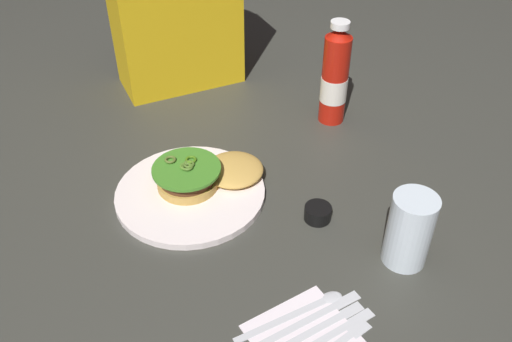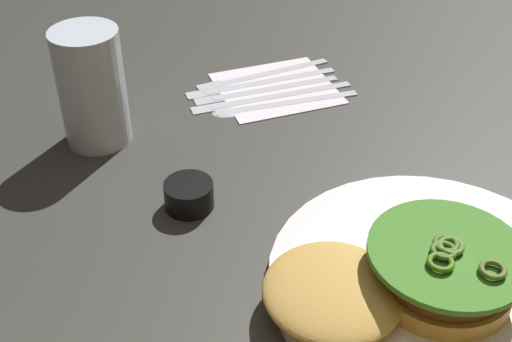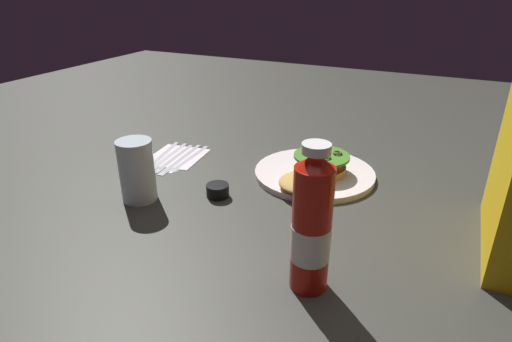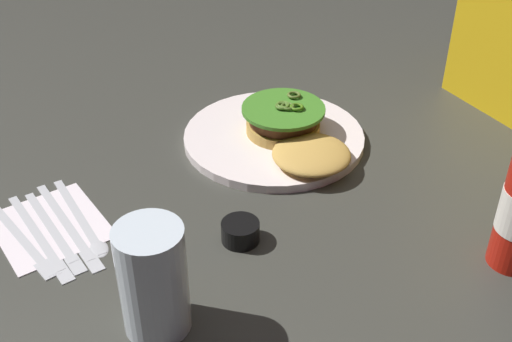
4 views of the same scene
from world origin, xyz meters
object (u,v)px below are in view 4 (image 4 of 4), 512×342
object	(u,v)px
fork_utensil	(26,242)
spoon_utensil	(85,225)
condiment_cup	(240,232)
steak_knife	(71,229)
dinner_plate	(274,137)
butter_knife	(42,240)
water_glass	(153,280)
napkin	(50,226)
burger_sandwich	(293,132)
table_knife	(56,234)

from	to	relation	value
fork_utensil	spoon_utensil	xyz separation A→B (m)	(0.00, 0.08, 0.00)
condiment_cup	steak_knife	world-z (taller)	condiment_cup
dinner_plate	fork_utensil	size ratio (longest dim) A/B	1.52
condiment_cup	spoon_utensil	size ratio (longest dim) A/B	0.26
butter_knife	fork_utensil	bearing A→B (deg)	-104.93
dinner_plate	spoon_utensil	bearing A→B (deg)	-78.07
fork_utensil	water_glass	bearing A→B (deg)	26.19
napkin	fork_utensil	xyz separation A→B (m)	(0.02, -0.04, 0.00)
napkin	spoon_utensil	distance (m)	0.05
burger_sandwich	fork_utensil	size ratio (longest dim) A/B	1.16
dinner_plate	condiment_cup	size ratio (longest dim) A/B	5.77
dinner_plate	fork_utensil	world-z (taller)	dinner_plate
table_knife	spoon_utensil	bearing A→B (deg)	91.06
fork_utensil	steak_knife	distance (m)	0.06
condiment_cup	napkin	distance (m)	0.27
table_knife	spoon_utensil	size ratio (longest dim) A/B	1.03
dinner_plate	fork_utensil	xyz separation A→B (m)	(0.07, -0.42, -0.00)
butter_knife	spoon_utensil	bearing A→B (deg)	93.87
spoon_utensil	fork_utensil	bearing A→B (deg)	-90.89
dinner_plate	water_glass	distance (m)	0.43
burger_sandwich	table_knife	size ratio (longest dim) A/B	1.12
water_glass	table_knife	world-z (taller)	water_glass
napkin	table_knife	bearing A→B (deg)	6.11
fork_utensil	steak_knife	world-z (taller)	same
napkin	fork_utensil	bearing A→B (deg)	-57.46
fork_utensil	steak_knife	size ratio (longest dim) A/B	0.89
spoon_utensil	condiment_cup	bearing A→B (deg)	54.53
butter_knife	steak_knife	size ratio (longest dim) A/B	0.97
burger_sandwich	dinner_plate	bearing A→B (deg)	-159.57
dinner_plate	table_knife	distance (m)	0.39
water_glass	butter_knife	bearing A→B (deg)	-157.77
dinner_plate	butter_knife	bearing A→B (deg)	-79.25
burger_sandwich	spoon_utensil	bearing A→B (deg)	-84.45
condiment_cup	fork_utensil	bearing A→B (deg)	-116.35
burger_sandwich	spoon_utensil	size ratio (longest dim) A/B	1.15
fork_utensil	butter_knife	distance (m)	0.02
water_glass	table_knife	bearing A→B (deg)	-162.91
table_knife	butter_knife	bearing A→B (deg)	-80.59
fork_utensil	spoon_utensil	world-z (taller)	same
water_glass	steak_knife	size ratio (longest dim) A/B	0.63
fork_utensil	steak_knife	xyz separation A→B (m)	(0.00, 0.06, 0.00)
dinner_plate	spoon_utensil	size ratio (longest dim) A/B	1.52
steak_knife	spoon_utensil	world-z (taller)	same
burger_sandwich	table_knife	xyz separation A→B (m)	(0.04, -0.40, -0.03)
water_glass	steak_knife	distance (m)	0.23
dinner_plate	steak_knife	world-z (taller)	dinner_plate
steak_knife	water_glass	bearing A→B (deg)	11.80
dinner_plate	burger_sandwich	size ratio (longest dim) A/B	1.31
burger_sandwich	steak_knife	distance (m)	0.38
dinner_plate	condiment_cup	world-z (taller)	condiment_cup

